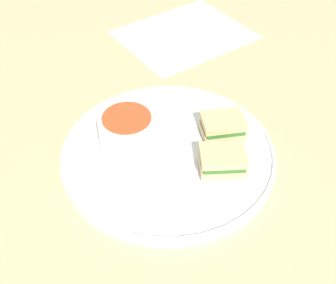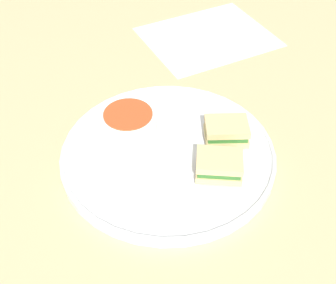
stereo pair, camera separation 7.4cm
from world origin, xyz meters
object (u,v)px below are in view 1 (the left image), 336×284
at_px(sandwich_half_near, 223,160).
at_px(spoon, 120,119).
at_px(soup_bowl, 128,132).
at_px(sandwich_half_far, 223,126).

bearing_deg(sandwich_half_near, spoon, -4.29).
distance_m(soup_bowl, spoon, 0.07).
relative_size(spoon, sandwich_half_near, 1.25).
distance_m(soup_bowl, sandwich_half_far, 0.16).
distance_m(soup_bowl, sandwich_half_near, 0.15).
bearing_deg(soup_bowl, spoon, -44.85).
height_order(soup_bowl, spoon, soup_bowl).
xyz_separation_m(soup_bowl, sandwich_half_far, (-0.12, -0.10, -0.02)).
relative_size(soup_bowl, sandwich_half_far, 1.05).
bearing_deg(sandwich_half_far, spoon, 19.03).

